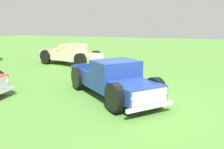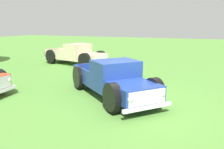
# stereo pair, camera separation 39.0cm
# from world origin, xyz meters

# --- Properties ---
(ground_plane) EXTENTS (80.00, 80.00, 0.00)m
(ground_plane) POSITION_xyz_m (0.00, 0.00, 0.00)
(ground_plane) COLOR #548C38
(pickup_truck_foreground) EXTENTS (4.48, 4.82, 1.49)m
(pickup_truck_foreground) POSITION_xyz_m (0.02, 0.64, 0.71)
(pickup_truck_foreground) COLOR navy
(pickup_truck_foreground) RESTS_ON ground_plane
(pickup_truck_behind_right) EXTENTS (2.82, 5.11, 1.48)m
(pickup_truck_behind_right) POSITION_xyz_m (6.22, 5.92, 0.71)
(pickup_truck_behind_right) COLOR #C6B793
(pickup_truck_behind_right) RESTS_ON ground_plane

